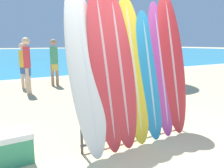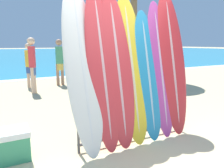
{
  "view_description": "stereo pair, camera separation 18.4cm",
  "coord_description": "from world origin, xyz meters",
  "px_view_note": "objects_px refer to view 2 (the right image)",
  "views": [
    {
      "loc": [
        -1.96,
        -2.25,
        1.62
      ],
      "look_at": [
        0.15,
        1.38,
        0.84
      ],
      "focal_mm": 35.0,
      "sensor_mm": 36.0,
      "label": 1
    },
    {
      "loc": [
        -1.8,
        -2.34,
        1.62
      ],
      "look_at": [
        0.15,
        1.38,
        0.84
      ],
      "focal_mm": 35.0,
      "sensor_mm": 36.0,
      "label": 2
    }
  ],
  "objects_px": {
    "surfboard_slot_0": "(82,67)",
    "surfboard_slot_1": "(102,68)",
    "person_far_left": "(100,61)",
    "surfboard_slot_3": "(132,69)",
    "person_near_water": "(60,60)",
    "surfboard_slot_5": "(160,69)",
    "surfboard_slot_4": "(148,75)",
    "surfboard_rack": "(134,115)",
    "surfboard_slot_6": "(172,62)",
    "cooler_box": "(7,146)",
    "surfboard_slot_2": "(118,69)",
    "person_far_right": "(32,63)",
    "person_mid_beach": "(29,64)"
  },
  "relations": [
    {
      "from": "surfboard_rack",
      "to": "surfboard_slot_2",
      "type": "xyz_separation_m",
      "value": [
        -0.29,
        0.06,
        0.78
      ]
    },
    {
      "from": "surfboard_slot_4",
      "to": "person_mid_beach",
      "type": "relative_size",
      "value": 1.34
    },
    {
      "from": "person_mid_beach",
      "to": "cooler_box",
      "type": "relative_size",
      "value": 2.71
    },
    {
      "from": "surfboard_rack",
      "to": "surfboard_slot_2",
      "type": "bearing_deg",
      "value": 167.38
    },
    {
      "from": "surfboard_slot_0",
      "to": "surfboard_slot_4",
      "type": "distance_m",
      "value": 1.16
    },
    {
      "from": "person_far_left",
      "to": "cooler_box",
      "type": "height_order",
      "value": "person_far_left"
    },
    {
      "from": "surfboard_slot_5",
      "to": "surfboard_rack",
      "type": "bearing_deg",
      "value": -174.15
    },
    {
      "from": "person_near_water",
      "to": "surfboard_slot_4",
      "type": "bearing_deg",
      "value": -87.91
    },
    {
      "from": "surfboard_slot_3",
      "to": "cooler_box",
      "type": "distance_m",
      "value": 2.17
    },
    {
      "from": "surfboard_slot_1",
      "to": "person_near_water",
      "type": "bearing_deg",
      "value": 82.44
    },
    {
      "from": "surfboard_slot_3",
      "to": "person_near_water",
      "type": "xyz_separation_m",
      "value": [
        0.2,
        5.43,
        -0.24
      ]
    },
    {
      "from": "surfboard_slot_0",
      "to": "person_near_water",
      "type": "xyz_separation_m",
      "value": [
        1.03,
        5.4,
        -0.3
      ]
    },
    {
      "from": "surfboard_slot_4",
      "to": "surfboard_slot_6",
      "type": "relative_size",
      "value": 0.85
    },
    {
      "from": "surfboard_slot_4",
      "to": "surfboard_slot_5",
      "type": "bearing_deg",
      "value": 3.88
    },
    {
      "from": "surfboard_slot_5",
      "to": "person_near_water",
      "type": "xyz_separation_m",
      "value": [
        -0.39,
        5.45,
        -0.21
      ]
    },
    {
      "from": "surfboard_rack",
      "to": "surfboard_slot_0",
      "type": "distance_m",
      "value": 1.19
    },
    {
      "from": "person_far_right",
      "to": "surfboard_slot_6",
      "type": "bearing_deg",
      "value": 42.35
    },
    {
      "from": "surfboard_rack",
      "to": "person_far_right",
      "type": "relative_size",
      "value": 1.11
    },
    {
      "from": "surfboard_slot_4",
      "to": "person_near_water",
      "type": "xyz_separation_m",
      "value": [
        -0.11,
        5.47,
        -0.12
      ]
    },
    {
      "from": "surfboard_slot_5",
      "to": "person_far_left",
      "type": "xyz_separation_m",
      "value": [
        0.76,
        4.25,
        -0.2
      ]
    },
    {
      "from": "surfboard_slot_4",
      "to": "surfboard_slot_5",
      "type": "height_order",
      "value": "surfboard_slot_5"
    },
    {
      "from": "surfboard_slot_4",
      "to": "person_far_left",
      "type": "height_order",
      "value": "surfboard_slot_4"
    },
    {
      "from": "surfboard_slot_1",
      "to": "surfboard_slot_2",
      "type": "xyz_separation_m",
      "value": [
        0.25,
        -0.01,
        -0.03
      ]
    },
    {
      "from": "surfboard_rack",
      "to": "surfboard_slot_6",
      "type": "xyz_separation_m",
      "value": [
        0.85,
        0.07,
        0.84
      ]
    },
    {
      "from": "surfboard_slot_3",
      "to": "surfboard_slot_1",
      "type": "bearing_deg",
      "value": 179.36
    },
    {
      "from": "surfboard_slot_6",
      "to": "surfboard_slot_2",
      "type": "bearing_deg",
      "value": -179.58
    },
    {
      "from": "surfboard_slot_3",
      "to": "cooler_box",
      "type": "height_order",
      "value": "surfboard_slot_3"
    },
    {
      "from": "surfboard_slot_2",
      "to": "person_near_water",
      "type": "distance_m",
      "value": 5.47
    },
    {
      "from": "surfboard_slot_1",
      "to": "person_far_right",
      "type": "xyz_separation_m",
      "value": [
        -0.42,
        4.43,
        -0.27
      ]
    },
    {
      "from": "surfboard_slot_0",
      "to": "person_far_left",
      "type": "bearing_deg",
      "value": 62.46
    },
    {
      "from": "surfboard_slot_0",
      "to": "surfboard_slot_1",
      "type": "bearing_deg",
      "value": -5.96
    },
    {
      "from": "surfboard_slot_4",
      "to": "surfboard_slot_5",
      "type": "xyz_separation_m",
      "value": [
        0.28,
        0.02,
        0.09
      ]
    },
    {
      "from": "surfboard_slot_4",
      "to": "person_far_left",
      "type": "xyz_separation_m",
      "value": [
        1.04,
        4.27,
        -0.12
      ]
    },
    {
      "from": "surfboard_slot_4",
      "to": "surfboard_slot_5",
      "type": "distance_m",
      "value": 0.29
    },
    {
      "from": "surfboard_slot_1",
      "to": "person_far_left",
      "type": "height_order",
      "value": "surfboard_slot_1"
    },
    {
      "from": "surfboard_slot_2",
      "to": "person_far_left",
      "type": "distance_m",
      "value": 4.55
    },
    {
      "from": "surfboard_slot_5",
      "to": "person_near_water",
      "type": "bearing_deg",
      "value": 94.13
    },
    {
      "from": "surfboard_slot_1",
      "to": "surfboard_slot_4",
      "type": "height_order",
      "value": "surfboard_slot_1"
    },
    {
      "from": "person_near_water",
      "to": "person_mid_beach",
      "type": "bearing_deg",
      "value": -178.46
    },
    {
      "from": "surfboard_slot_6",
      "to": "person_mid_beach",
      "type": "relative_size",
      "value": 1.57
    },
    {
      "from": "surfboard_slot_3",
      "to": "surfboard_slot_5",
      "type": "relative_size",
      "value": 1.02
    },
    {
      "from": "surfboard_slot_2",
      "to": "person_far_right",
      "type": "bearing_deg",
      "value": 98.57
    },
    {
      "from": "cooler_box",
      "to": "person_far_left",
      "type": "bearing_deg",
      "value": 51.0
    },
    {
      "from": "surfboard_slot_4",
      "to": "person_far_right",
      "type": "height_order",
      "value": "surfboard_slot_4"
    },
    {
      "from": "surfboard_rack",
      "to": "surfboard_slot_4",
      "type": "bearing_deg",
      "value": 7.74
    },
    {
      "from": "surfboard_slot_2",
      "to": "surfboard_slot_4",
      "type": "xyz_separation_m",
      "value": [
        0.58,
        -0.02,
        -0.13
      ]
    },
    {
      "from": "surfboard_slot_0",
      "to": "person_mid_beach",
      "type": "relative_size",
      "value": 1.56
    },
    {
      "from": "surfboard_slot_5",
      "to": "person_far_left",
      "type": "height_order",
      "value": "surfboard_slot_5"
    },
    {
      "from": "surfboard_slot_1",
      "to": "surfboard_slot_0",
      "type": "bearing_deg",
      "value": 174.04
    },
    {
      "from": "surfboard_slot_6",
      "to": "person_far_right",
      "type": "bearing_deg",
      "value": 112.1
    }
  ]
}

